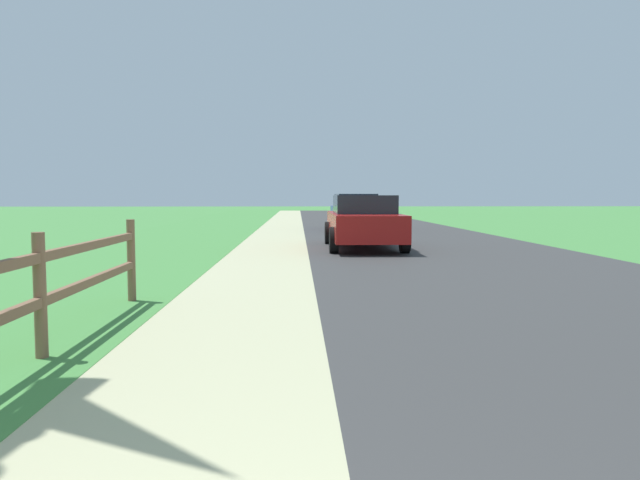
{
  "coord_description": "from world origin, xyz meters",
  "views": [
    {
      "loc": [
        -0.26,
        -0.09,
        1.44
      ],
      "look_at": [
        0.13,
        10.37,
        0.67
      ],
      "focal_mm": 33.6,
      "sensor_mm": 36.0,
      "label": 1
    }
  ],
  "objects": [
    {
      "name": "road_asphalt",
      "position": [
        3.5,
        27.0,
        0.0
      ],
      "size": [
        7.0,
        66.0,
        0.01
      ],
      "primitive_type": "cube",
      "color": "#363636",
      "rests_on": "ground"
    },
    {
      "name": "grass_verge",
      "position": [
        -4.5,
        27.0,
        0.01
      ],
      "size": [
        5.0,
        66.0,
        0.0
      ],
      "primitive_type": "cube",
      "color": "#45873F",
      "rests_on": "ground"
    },
    {
      "name": "curb_concrete",
      "position": [
        -3.0,
        27.0,
        0.0
      ],
      "size": [
        6.0,
        66.0,
        0.01
      ],
      "primitive_type": "cube",
      "color": "#B7B58A",
      "rests_on": "ground"
    },
    {
      "name": "parked_suv_red",
      "position": [
        1.56,
        16.42,
        0.74
      ],
      "size": [
        2.05,
        4.91,
        1.46
      ],
      "color": "maroon",
      "rests_on": "ground"
    },
    {
      "name": "ground_plane",
      "position": [
        0.0,
        25.0,
        0.0
      ],
      "size": [
        120.0,
        120.0,
        0.0
      ],
      "primitive_type": "plane",
      "color": "#45873F"
    },
    {
      "name": "parked_car_blue",
      "position": [
        2.22,
        25.61,
        0.8
      ],
      "size": [
        2.09,
        4.98,
        1.54
      ],
      "color": "navy",
      "rests_on": "ground"
    }
  ]
}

